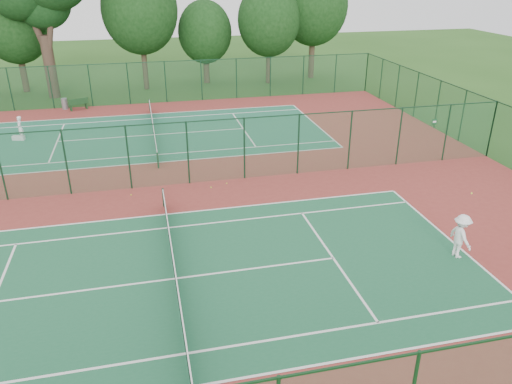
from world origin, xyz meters
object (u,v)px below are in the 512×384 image
player_far (20,128)px  trash_bin (65,104)px  kit_bag (19,138)px  bench (78,104)px  player_near (461,236)px

player_far → trash_bin: (1.97, 7.65, -0.38)m
player_far → kit_bag: 0.71m
trash_bin → bench: (1.13, -0.53, 0.06)m
player_far → bench: (3.10, 7.11, -0.32)m
player_near → kit_bag: 28.51m
bench → trash_bin: bearing=131.7°
bench → player_far: bearing=-136.6°
player_near → kit_bag: size_ratio=2.36×
trash_bin → kit_bag: trash_bin is taller
player_near → trash_bin: size_ratio=2.12×
player_near → player_far: (-20.14, 19.96, -0.13)m
trash_bin → kit_bag: size_ratio=1.11×
bench → kit_bag: 7.87m
player_near → player_far: 28.35m
player_near → trash_bin: 33.05m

